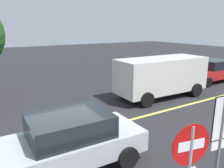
{
  "coord_description": "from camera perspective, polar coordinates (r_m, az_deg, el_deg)",
  "views": [
    {
      "loc": [
        -2.62,
        -7.23,
        3.88
      ],
      "look_at": [
        2.17,
        0.42,
        1.59
      ],
      "focal_mm": 36.42,
      "sensor_mm": 36.0,
      "label": 1
    }
  ],
  "objects": [
    {
      "name": "white_van",
      "position": [
        12.96,
        12.32,
        2.3
      ],
      "size": [
        5.26,
        2.4,
        2.2
      ],
      "color": "silver",
      "rests_on": "ground_plane"
    },
    {
      "name": "ground_plane",
      "position": [
        8.61,
        -11.06,
        -12.81
      ],
      "size": [
        80.0,
        80.0,
        0.0
      ],
      "primitive_type": "plane",
      "color": "#262628"
    },
    {
      "name": "lane_marking_centre",
      "position": [
        9.94,
        5.44,
        -8.74
      ],
      "size": [
        28.0,
        0.16,
        0.01
      ],
      "primitive_type": "cube",
      "color": "#E0D14C"
    },
    {
      "name": "car_silver_mid_road",
      "position": [
        6.6,
        -11.76,
        -14.02
      ],
      "size": [
        4.61,
        2.12,
        1.55
      ],
      "color": "#B7BABF",
      "rests_on": "ground_plane"
    },
    {
      "name": "speed_limit_sign",
      "position": [
        5.41,
        25.69,
        -10.3
      ],
      "size": [
        0.54,
        0.09,
        2.52
      ],
      "color": "#4C4C51",
      "rests_on": "ground_plane"
    },
    {
      "name": "car_red_crossing",
      "position": [
        17.91,
        23.93,
        3.09
      ],
      "size": [
        4.64,
        2.16,
        1.55
      ],
      "color": "red",
      "rests_on": "ground_plane"
    },
    {
      "name": "stop_sign",
      "position": [
        4.33,
        18.83,
        -18.47
      ],
      "size": [
        0.75,
        0.17,
        2.34
      ],
      "color": "gray",
      "rests_on": "ground_plane"
    }
  ]
}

